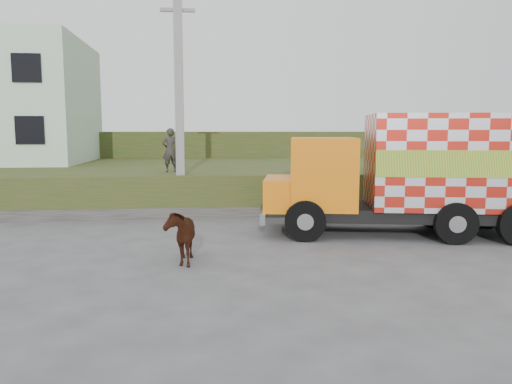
{
  "coord_description": "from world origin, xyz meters",
  "views": [
    {
      "loc": [
        -0.3,
        -13.37,
        3.07
      ],
      "look_at": [
        1.31,
        0.95,
        1.3
      ],
      "focal_mm": 35.0,
      "sensor_mm": 36.0,
      "label": 1
    }
  ],
  "objects": [
    {
      "name": "embankment_far",
      "position": [
        0.0,
        22.0,
        1.5
      ],
      "size": [
        40.0,
        12.0,
        3.0
      ],
      "primitive_type": "cube",
      "color": "#254316",
      "rests_on": "ground"
    },
    {
      "name": "cow",
      "position": [
        -0.79,
        -1.8,
        0.65
      ],
      "size": [
        0.74,
        1.56,
        1.31
      ],
      "primitive_type": "imported",
      "rotation": [
        0.0,
        0.0,
        0.02
      ],
      "color": "#361C0D",
      "rests_on": "ground"
    },
    {
      "name": "ground",
      "position": [
        0.0,
        0.0,
        0.0
      ],
      "size": [
        120.0,
        120.0,
        0.0
      ],
      "primitive_type": "plane",
      "color": "#474749",
      "rests_on": "ground"
    },
    {
      "name": "embankment",
      "position": [
        0.0,
        10.0,
        0.75
      ],
      "size": [
        40.0,
        12.0,
        1.5
      ],
      "primitive_type": "cube",
      "color": "#254316",
      "rests_on": "ground"
    },
    {
      "name": "utility_pole",
      "position": [
        -1.0,
        4.6,
        4.08
      ],
      "size": [
        1.2,
        0.3,
        8.0
      ],
      "color": "gray",
      "rests_on": "ground"
    },
    {
      "name": "cargo_truck",
      "position": [
        5.98,
        0.64,
        1.83
      ],
      "size": [
        8.3,
        4.07,
        3.55
      ],
      "rotation": [
        0.0,
        0.0,
        -0.2
      ],
      "color": "black",
      "rests_on": "ground"
    },
    {
      "name": "pedestrian",
      "position": [
        -1.43,
        5.9,
        2.34
      ],
      "size": [
        0.69,
        0.55,
        1.67
      ],
      "primitive_type": "imported",
      "rotation": [
        0.0,
        0.0,
        3.41
      ],
      "color": "#2F2D2A",
      "rests_on": "embankment"
    },
    {
      "name": "retaining_strip",
      "position": [
        -2.0,
        4.2,
        0.2
      ],
      "size": [
        16.0,
        0.5,
        0.4
      ],
      "primitive_type": "cube",
      "color": "#595651",
      "rests_on": "ground"
    }
  ]
}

